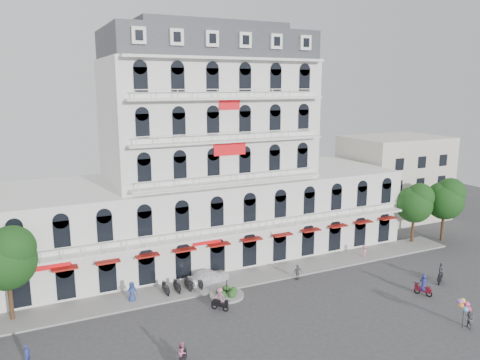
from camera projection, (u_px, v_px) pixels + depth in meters
name	position (u px, v px, depth m)	size (l,w,h in m)	color
ground	(288.00, 318.00, 39.44)	(120.00, 120.00, 0.00)	#38383A
sidewalk	(242.00, 278.00, 47.39)	(53.00, 4.00, 0.16)	gray
main_building	(208.00, 168.00, 53.38)	(45.00, 15.00, 25.80)	silver
flank_building_east	(394.00, 177.00, 68.53)	(14.00, 10.00, 12.00)	beige
traffic_island	(227.00, 294.00, 43.44)	(3.20, 3.20, 1.60)	gray
parked_scooter_row	(183.00, 291.00, 44.57)	(4.40, 1.80, 1.10)	black
tree_west_inner	(7.00, 256.00, 37.91)	(4.76, 4.76, 8.25)	#382314
tree_east_inner	(415.00, 202.00, 57.32)	(4.40, 4.37, 7.57)	#382314
tree_east_outer	(445.00, 198.00, 58.05)	(4.65, 4.65, 8.05)	#382314
parked_car	(209.00, 276.00, 46.28)	(1.73, 4.30, 1.46)	white
rider_southwest	(183.00, 355.00, 32.37)	(1.03, 1.54, 1.97)	black
rider_east	(424.00, 285.00, 43.55)	(0.97, 1.58, 2.09)	maroon
rider_northeast	(441.00, 273.00, 46.28)	(1.49, 1.11, 2.15)	black
rider_center	(220.00, 298.00, 40.64)	(1.24, 1.37, 2.10)	black
pedestrian_left	(132.00, 292.00, 42.22)	(0.93, 0.61, 1.91)	navy
pedestrian_mid	(298.00, 272.00, 47.06)	(0.94, 0.39, 1.61)	#5B5961
pedestrian_right	(364.00, 252.00, 52.98)	(1.00, 0.57, 1.54)	#CD6C89
pedestrian_far	(27.00, 355.00, 32.66)	(0.58, 0.38, 1.59)	navy
balloon_vendor	(467.00, 314.00, 37.55)	(1.31, 1.24, 2.45)	slate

